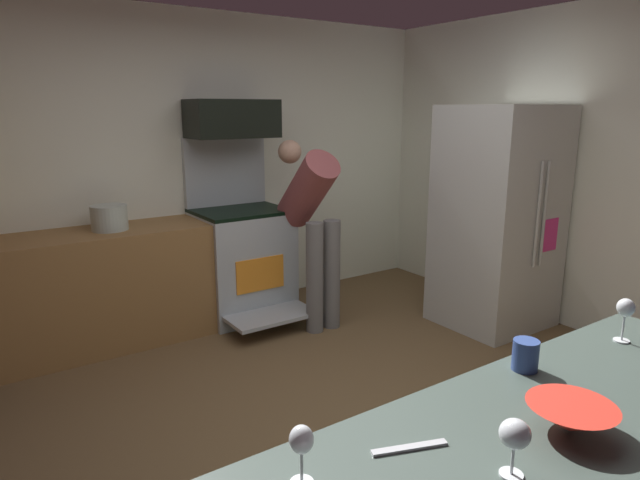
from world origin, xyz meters
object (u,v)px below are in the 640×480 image
object	(u,v)px
wine_glass_mid	(626,310)
stock_pot	(109,218)
mixing_bowl_large	(571,418)
wine_glass_far	(301,443)
refrigerator	(497,218)
mug_tea	(525,355)
person_cook	(312,217)
microwave	(232,119)
oven_range	(242,258)
wine_glass_extra	(515,436)

from	to	relation	value
wine_glass_mid	stock_pot	world-z (taller)	stock_pot
mixing_bowl_large	wine_glass_far	distance (m)	0.79
refrigerator	mug_tea	xyz separation A→B (m)	(-2.14, -1.80, 0.04)
refrigerator	wine_glass_far	xyz separation A→B (m)	(-3.11, -1.86, 0.10)
wine_glass_mid	mug_tea	size ratio (longest dim) A/B	1.62
mixing_bowl_large	wine_glass_far	bearing A→B (deg)	162.33
person_cook	microwave	bearing A→B (deg)	122.54
mixing_bowl_large	stock_pot	distance (m)	3.51
wine_glass_mid	mug_tea	xyz separation A→B (m)	(-0.52, 0.07, -0.08)
mixing_bowl_large	mug_tea	distance (m)	0.38
oven_range	wine_glass_mid	xyz separation A→B (m)	(0.06, -3.23, 0.52)
wine_glass_far	person_cook	bearing A→B (deg)	56.09
oven_range	stock_pot	world-z (taller)	oven_range
mug_tea	stock_pot	distance (m)	3.24
microwave	mixing_bowl_large	size ratio (longest dim) A/B	2.96
wine_glass_far	wine_glass_extra	world-z (taller)	wine_glass_far
refrigerator	mixing_bowl_large	world-z (taller)	refrigerator
refrigerator	person_cook	world-z (taller)	refrigerator
person_cook	wine_glass_extra	bearing A→B (deg)	-114.78
oven_range	person_cook	distance (m)	0.77
microwave	mixing_bowl_large	world-z (taller)	microwave
microwave	mixing_bowl_large	distance (m)	3.71
wine_glass_mid	mug_tea	distance (m)	0.53
refrigerator	mug_tea	world-z (taller)	refrigerator
oven_range	wine_glass_extra	xyz separation A→B (m)	(-0.99, -3.50, 0.50)
wine_glass_extra	mug_tea	bearing A→B (deg)	32.90
microwave	refrigerator	xyz separation A→B (m)	(1.67, -1.46, -0.80)
mug_tea	person_cook	bearing A→B (deg)	72.07
wine_glass_mid	stock_pot	bearing A→B (deg)	109.34
wine_glass_far	wine_glass_extra	distance (m)	0.52
wine_glass_far	mug_tea	world-z (taller)	wine_glass_far
refrigerator	mixing_bowl_large	distance (m)	3.16
microwave	refrigerator	size ratio (longest dim) A/B	0.41
mug_tea	microwave	bearing A→B (deg)	81.87
mug_tea	wine_glass_mid	bearing A→B (deg)	-7.27
microwave	mug_tea	bearing A→B (deg)	-98.13
refrigerator	wine_glass_far	bearing A→B (deg)	-149.05
person_cook	mixing_bowl_large	distance (m)	3.14
refrigerator	wine_glass_mid	world-z (taller)	refrigerator
wine_glass_far	microwave	bearing A→B (deg)	66.69
person_cook	wine_glass_mid	bearing A→B (deg)	-97.00
microwave	wine_glass_mid	xyz separation A→B (m)	(0.06, -3.33, -0.68)
wine_glass_mid	wine_glass_extra	bearing A→B (deg)	-165.49
wine_glass_mid	wine_glass_far	size ratio (longest dim) A/B	1.12
refrigerator	person_cook	distance (m)	1.54
oven_range	person_cook	xyz separation A→B (m)	(0.39, -0.52, 0.41)
person_cook	wine_glass_mid	size ratio (longest dim) A/B	8.69
person_cook	mug_tea	bearing A→B (deg)	-107.93
wine_glass_mid	wine_glass_far	bearing A→B (deg)	-179.94
oven_range	refrigerator	world-z (taller)	refrigerator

